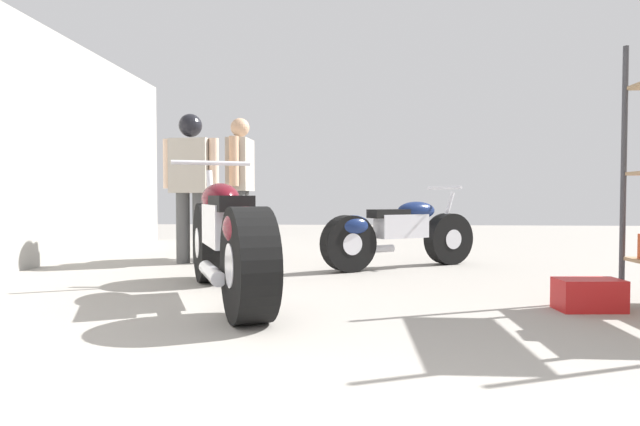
# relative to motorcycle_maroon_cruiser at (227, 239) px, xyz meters

# --- Properties ---
(ground_plane) EXTENTS (18.33, 18.33, 0.00)m
(ground_plane) POSITION_rel_motorcycle_maroon_cruiser_xyz_m (0.55, 0.87, -0.45)
(ground_plane) COLOR gray
(motorcycle_maroon_cruiser) EXTENTS (1.17, 2.20, 1.07)m
(motorcycle_maroon_cruiser) POSITION_rel_motorcycle_maroon_cruiser_xyz_m (0.00, 0.00, 0.00)
(motorcycle_maroon_cruiser) COLOR black
(motorcycle_maroon_cruiser) RESTS_ON ground_plane
(motorcycle_black_naked) EXTENTS (1.70, 1.09, 0.88)m
(motorcycle_black_naked) POSITION_rel_motorcycle_maroon_cruiser_xyz_m (1.42, 1.75, -0.08)
(motorcycle_black_naked) COLOR black
(motorcycle_black_naked) RESTS_ON ground_plane
(mechanic_in_blue) EXTENTS (0.27, 0.69, 1.72)m
(mechanic_in_blue) POSITION_rel_motorcycle_maroon_cruiser_xyz_m (-0.44, 2.50, 0.52)
(mechanic_in_blue) COLOR #4C4C4C
(mechanic_in_blue) RESTS_ON ground_plane
(mechanic_with_helmet) EXTENTS (0.67, 0.29, 1.70)m
(mechanic_with_helmet) POSITION_rel_motorcycle_maroon_cruiser_xyz_m (-0.90, 2.03, 0.57)
(mechanic_with_helmet) COLOR #4C4C4C
(mechanic_with_helmet) RESTS_ON ground_plane
(red_toolbox) EXTENTS (0.43, 0.25, 0.21)m
(red_toolbox) POSITION_rel_motorcycle_maroon_cruiser_xyz_m (2.50, -0.23, -0.34)
(red_toolbox) COLOR #B21919
(red_toolbox) RESTS_ON ground_plane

